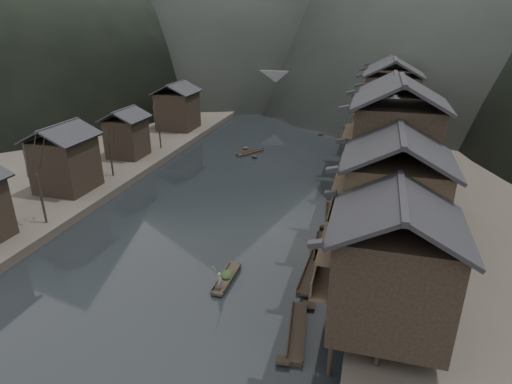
% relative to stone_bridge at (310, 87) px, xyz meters
% --- Properties ---
extents(water, '(300.00, 300.00, 0.00)m').
position_rel_stone_bridge_xyz_m(water, '(0.00, -72.00, -5.11)').
color(water, black).
rests_on(water, ground).
extents(right_bank, '(40.00, 200.00, 1.80)m').
position_rel_stone_bridge_xyz_m(right_bank, '(35.00, -32.00, -4.21)').
color(right_bank, '#2D2823').
rests_on(right_bank, ground).
extents(left_bank, '(40.00, 200.00, 1.20)m').
position_rel_stone_bridge_xyz_m(left_bank, '(-35.00, -32.00, -4.51)').
color(left_bank, '#2D2823').
rests_on(left_bank, ground).
extents(stilt_houses, '(9.00, 67.60, 16.59)m').
position_rel_stone_bridge_xyz_m(stilt_houses, '(17.28, -52.58, 3.86)').
color(stilt_houses, black).
rests_on(stilt_houses, ground).
extents(left_houses, '(8.10, 53.20, 8.73)m').
position_rel_stone_bridge_xyz_m(left_houses, '(-20.50, -51.88, 0.55)').
color(left_houses, black).
rests_on(left_houses, left_bank).
extents(bare_trees, '(3.94, 43.96, 7.87)m').
position_rel_stone_bridge_xyz_m(bare_trees, '(-17.00, -66.86, 1.58)').
color(bare_trees, black).
rests_on(bare_trees, left_bank).
extents(moored_sampans, '(2.70, 68.35, 0.47)m').
position_rel_stone_bridge_xyz_m(moored_sampans, '(11.95, -48.02, -4.91)').
color(moored_sampans, black).
rests_on(moored_sampans, water).
extents(midriver_boats, '(14.57, 33.10, 0.44)m').
position_rel_stone_bridge_xyz_m(midriver_boats, '(0.14, -24.01, -4.91)').
color(midriver_boats, black).
rests_on(midriver_boats, water).
extents(stone_bridge, '(40.00, 6.00, 9.00)m').
position_rel_stone_bridge_xyz_m(stone_bridge, '(0.00, 0.00, 0.00)').
color(stone_bridge, '#4C4C4F').
rests_on(stone_bridge, ground).
extents(hero_sampan, '(1.18, 5.13, 0.44)m').
position_rel_stone_bridge_xyz_m(hero_sampan, '(4.53, -74.30, -4.91)').
color(hero_sampan, black).
rests_on(hero_sampan, water).
extents(cargo_heap, '(1.13, 1.47, 0.68)m').
position_rel_stone_bridge_xyz_m(cargo_heap, '(4.53, -74.06, -4.33)').
color(cargo_heap, black).
rests_on(cargo_heap, hero_sampan).
extents(boatman, '(0.75, 0.68, 1.72)m').
position_rel_stone_bridge_xyz_m(boatman, '(4.57, -76.09, -3.81)').
color(boatman, '#5D5D60').
rests_on(boatman, hero_sampan).
extents(bamboo_pole, '(0.70, 2.25, 3.80)m').
position_rel_stone_bridge_xyz_m(bamboo_pole, '(4.77, -76.09, -1.06)').
color(bamboo_pole, '#8C7A51').
rests_on(bamboo_pole, boatman).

